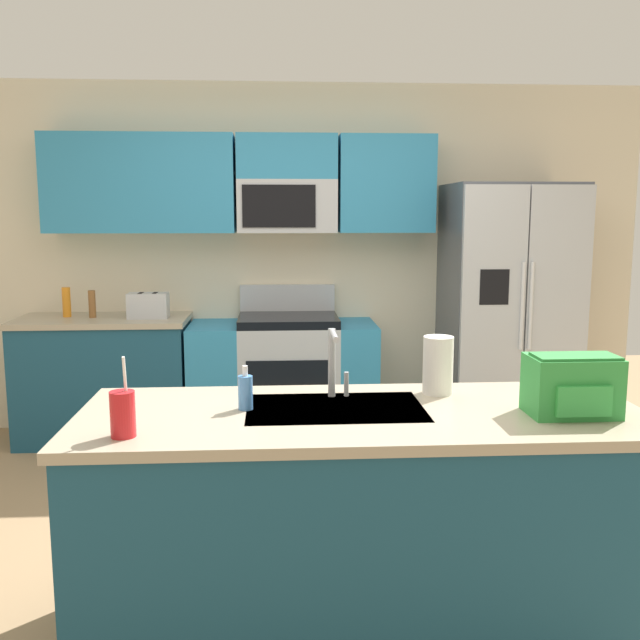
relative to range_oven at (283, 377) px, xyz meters
name	(u,v)px	position (x,y,z in m)	size (l,w,h in m)	color
ground_plane	(321,547)	(0.16, -1.80, -0.44)	(9.00, 9.00, 0.00)	#997A56
kitchen_wall_unit	(284,236)	(0.02, 0.28, 1.03)	(5.20, 0.43, 2.60)	beige
back_counter	(105,378)	(-1.30, 0.00, 0.01)	(1.22, 0.63, 0.90)	navy
range_oven	(283,377)	(0.00, 0.00, 0.00)	(1.36, 0.61, 1.10)	#B7BABF
refrigerator	(508,312)	(1.65, -0.07, 0.48)	(0.90, 0.76, 1.85)	#4C4F54
island_counter	(361,522)	(0.27, -2.50, 0.01)	(2.15, 0.83, 0.90)	navy
toaster	(148,305)	(-0.96, -0.05, 0.55)	(0.28, 0.16, 0.18)	#B7BABF
pepper_mill	(92,304)	(-1.36, 0.00, 0.55)	(0.05, 0.05, 0.20)	brown
bottle_orange	(67,302)	(-1.56, 0.04, 0.56)	(0.06, 0.06, 0.21)	orange
sink_faucet	(334,357)	(0.18, -2.31, 0.62)	(0.08, 0.21, 0.28)	#B7BABF
drink_cup_red	(123,414)	(-0.56, -2.76, 0.54)	(0.08, 0.08, 0.28)	red
soap_dispenser	(245,392)	(-0.17, -2.46, 0.53)	(0.06, 0.06, 0.17)	#4C8CD8
paper_towel_roll	(438,365)	(0.62, -2.27, 0.58)	(0.12, 0.12, 0.24)	white
backpack	(572,384)	(1.04, -2.61, 0.57)	(0.32, 0.22, 0.23)	green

